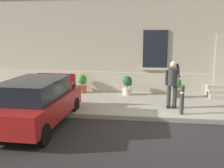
% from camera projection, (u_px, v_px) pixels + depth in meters
% --- Properties ---
extents(ground_plane, '(80.00, 80.00, 0.00)m').
position_uv_depth(ground_plane, '(173.00, 132.00, 7.72)').
color(ground_plane, '#232326').
extents(sidewalk, '(24.00, 3.60, 0.15)m').
position_uv_depth(sidewalk, '(166.00, 105.00, 10.43)').
color(sidewalk, '#99968E').
rests_on(sidewalk, ground).
extents(curb_edge, '(24.00, 0.12, 0.15)m').
position_uv_depth(curb_edge, '(170.00, 120.00, 8.62)').
color(curb_edge, gray).
rests_on(curb_edge, ground).
extents(building_facade, '(24.00, 1.52, 7.50)m').
position_uv_depth(building_facade, '(166.00, 15.00, 12.17)').
color(building_facade, '#B2AD9E').
rests_on(building_facade, ground).
extents(hatchback_car_red, '(1.85, 4.09, 1.50)m').
position_uv_depth(hatchback_car_red, '(36.00, 102.00, 8.11)').
color(hatchback_car_red, maroon).
rests_on(hatchback_car_red, ground).
extents(bollard_near_person, '(0.15, 0.15, 1.04)m').
position_uv_depth(bollard_near_person, '(182.00, 98.00, 8.84)').
color(bollard_near_person, '#333338').
rests_on(bollard_near_person, sidewalk).
extents(bollard_far_left, '(0.15, 0.15, 1.04)m').
position_uv_depth(bollard_far_left, '(74.00, 95.00, 9.35)').
color(bollard_far_left, '#333338').
rests_on(bollard_far_left, sidewalk).
extents(person_on_phone, '(0.51, 0.46, 1.75)m').
position_uv_depth(person_on_phone, '(172.00, 82.00, 9.49)').
color(person_on_phone, '#2D2D33').
rests_on(person_on_phone, sidewalk).
extents(planter_terracotta, '(0.44, 0.44, 0.86)m').
position_uv_depth(planter_terracotta, '(82.00, 83.00, 12.20)').
color(planter_terracotta, '#B25B38').
rests_on(planter_terracotta, sidewalk).
extents(planter_cream, '(0.44, 0.44, 0.86)m').
position_uv_depth(planter_cream, '(127.00, 85.00, 11.76)').
color(planter_cream, beige).
rests_on(planter_cream, sidewalk).
extents(planter_olive, '(0.44, 0.44, 0.86)m').
position_uv_depth(planter_olive, '(176.00, 87.00, 11.28)').
color(planter_olive, '#606B38').
rests_on(planter_olive, sidewalk).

